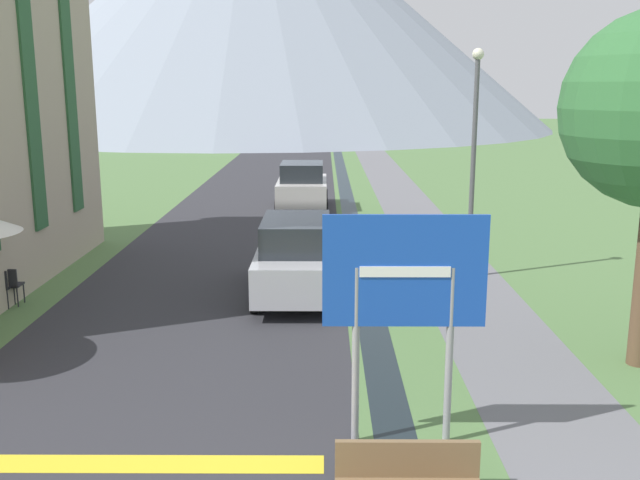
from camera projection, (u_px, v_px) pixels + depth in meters
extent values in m
plane|color=#517542|center=(318.00, 222.00, 25.16)|extent=(160.00, 160.00, 0.00)
cube|color=#2D2D33|center=(269.00, 184.00, 34.95)|extent=(6.40, 60.00, 0.01)
cube|color=slate|center=(393.00, 184.00, 34.92)|extent=(2.20, 60.00, 0.01)
cube|color=black|center=(344.00, 184.00, 34.93)|extent=(0.60, 60.00, 0.00)
cube|color=yellow|center=(110.00, 464.00, 9.05)|extent=(5.44, 0.44, 0.01)
cone|color=gray|center=(254.00, 2.00, 79.62)|extent=(65.85, 65.85, 27.76)
cube|color=#285633|center=(27.00, 55.00, 16.24)|extent=(0.06, 0.70, 8.10)
cube|color=#285633|center=(68.00, 59.00, 18.80)|extent=(0.06, 0.70, 8.10)
cylinder|color=gray|center=(356.00, 356.00, 9.39)|extent=(0.10, 0.10, 2.44)
cylinder|color=gray|center=(449.00, 357.00, 9.38)|extent=(0.10, 0.10, 2.44)
cube|color=#1947B7|center=(405.00, 271.00, 9.11)|extent=(2.12, 0.05, 1.47)
cube|color=white|center=(405.00, 272.00, 9.09)|extent=(1.16, 0.02, 0.14)
cube|color=brown|center=(407.00, 459.00, 8.36)|extent=(1.70, 0.08, 0.45)
cube|color=#B2B2B7|center=(297.00, 264.00, 16.25)|extent=(1.76, 4.31, 0.84)
cube|color=#23282D|center=(296.00, 234.00, 15.88)|extent=(1.49, 2.37, 0.68)
cylinder|color=black|center=(265.00, 267.00, 17.65)|extent=(0.18, 0.60, 0.60)
cylinder|color=black|center=(333.00, 268.00, 17.64)|extent=(0.18, 0.60, 0.60)
cylinder|color=black|center=(255.00, 299.00, 15.04)|extent=(0.18, 0.60, 0.60)
cylinder|color=black|center=(334.00, 299.00, 15.03)|extent=(0.18, 0.60, 0.60)
cube|color=silver|center=(302.00, 190.00, 27.69)|extent=(1.88, 3.87, 0.84)
cube|color=#23282D|center=(302.00, 172.00, 27.34)|extent=(1.60, 2.13, 0.68)
cylinder|color=black|center=(281.00, 196.00, 28.95)|extent=(0.18, 0.60, 0.60)
cylinder|color=black|center=(325.00, 196.00, 28.94)|extent=(0.18, 0.60, 0.60)
cylinder|color=black|center=(277.00, 206.00, 26.61)|extent=(0.18, 0.60, 0.60)
cylinder|color=black|center=(325.00, 206.00, 26.60)|extent=(0.18, 0.60, 0.60)
cube|color=#232328|center=(12.00, 285.00, 15.55)|extent=(0.40, 0.40, 0.04)
cube|color=#232328|center=(8.00, 278.00, 15.34)|extent=(0.40, 0.04, 0.40)
cylinder|color=#232328|center=(9.00, 293.00, 15.77)|extent=(0.03, 0.03, 0.45)
cylinder|color=#232328|center=(24.00, 293.00, 15.77)|extent=(0.03, 0.03, 0.45)
cylinder|color=#232328|center=(2.00, 297.00, 15.44)|extent=(0.03, 0.03, 0.45)
cylinder|color=#232328|center=(18.00, 297.00, 15.44)|extent=(0.03, 0.03, 0.45)
cube|color=#232328|center=(2.00, 287.00, 15.41)|extent=(0.40, 0.40, 0.04)
cylinder|color=#232328|center=(14.00, 295.00, 15.62)|extent=(0.03, 0.03, 0.45)
cylinder|color=#232328|center=(8.00, 299.00, 15.29)|extent=(0.03, 0.03, 0.45)
cylinder|color=#515156|center=(473.00, 172.00, 17.37)|extent=(0.12, 0.12, 5.32)
sphere|color=silver|center=(478.00, 54.00, 16.78)|extent=(0.28, 0.28, 0.28)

